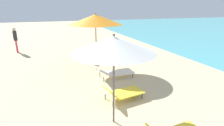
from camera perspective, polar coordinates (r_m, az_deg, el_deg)
umbrella_second at (r=4.07m, az=0.59°, el=5.97°), size 1.99×1.99×2.34m
lounger_second_shoreside at (r=5.84m, az=3.46°, el=-9.45°), size 1.39×0.82×0.54m
umbrella_farthest at (r=8.12m, az=-5.39°, el=13.88°), size 2.42×2.42×2.67m
lounger_farthest_shoreside at (r=9.71m, az=-4.09°, el=2.01°), size 1.39×0.59×0.52m
lounger_farthest_inland at (r=7.57m, az=0.90°, el=-2.89°), size 1.58×0.68×0.51m
person_walking_near at (r=13.26m, az=-28.89°, el=7.23°), size 0.29×0.40×1.64m
beach_ball at (r=11.95m, az=-7.08°, el=4.11°), size 0.26×0.26×0.26m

